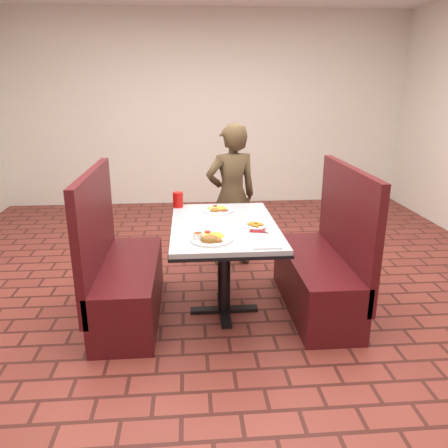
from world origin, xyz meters
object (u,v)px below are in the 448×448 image
at_px(dining_table, 224,236).
at_px(plantain_plate, 255,225).
at_px(diner_person, 231,197).
at_px(red_tumbler, 178,200).
at_px(booth_bench_right, 322,271).
at_px(near_dinner_plate, 210,236).
at_px(far_dinner_plate, 218,209).
at_px(booth_bench_left, 122,278).

relative_size(dining_table, plantain_plate, 6.84).
height_order(diner_person, plantain_plate, diner_person).
height_order(dining_table, red_tumbler, red_tumbler).
height_order(dining_table, booth_bench_right, booth_bench_right).
bearing_deg(near_dinner_plate, booth_bench_right, 21.78).
relative_size(diner_person, far_dinner_plate, 5.78).
height_order(far_dinner_plate, plantain_plate, far_dinner_plate).
xyz_separation_m(diner_person, plantain_plate, (0.07, -1.08, 0.05)).
xyz_separation_m(booth_bench_right, plantain_plate, (-0.57, -0.08, 0.43)).
distance_m(dining_table, diner_person, 1.01).
xyz_separation_m(dining_table, diner_person, (0.16, 1.00, 0.06)).
bearing_deg(near_dinner_plate, far_dinner_plate, 82.11).
bearing_deg(dining_table, near_dinner_plate, -108.48).
height_order(booth_bench_left, plantain_plate, booth_bench_left).
relative_size(booth_bench_left, diner_person, 0.84).
bearing_deg(far_dinner_plate, booth_bench_right, -23.30).
bearing_deg(booth_bench_left, red_tumbler, 49.82).
distance_m(diner_person, near_dinner_plate, 1.40).
bearing_deg(red_tumbler, far_dinner_plate, -26.13).
distance_m(dining_table, far_dinner_plate, 0.37).
xyz_separation_m(dining_table, far_dinner_plate, (-0.02, 0.35, 0.12)).
height_order(dining_table, diner_person, diner_person).
xyz_separation_m(booth_bench_left, booth_bench_right, (1.60, 0.00, 0.00)).
height_order(diner_person, near_dinner_plate, diner_person).
bearing_deg(near_dinner_plate, plantain_plate, 38.77).
height_order(booth_bench_left, far_dinner_plate, booth_bench_left).
relative_size(dining_table, booth_bench_left, 1.01).
bearing_deg(diner_person, far_dinner_plate, 59.22).
bearing_deg(booth_bench_right, near_dinner_plate, -158.22).
xyz_separation_m(booth_bench_left, plantain_plate, (1.03, -0.08, 0.43)).
bearing_deg(booth_bench_left, diner_person, 46.33).
bearing_deg(booth_bench_right, plantain_plate, -171.52).
bearing_deg(booth_bench_right, dining_table, 180.00).
xyz_separation_m(booth_bench_right, near_dinner_plate, (-0.92, -0.37, 0.45)).
height_order(diner_person, red_tumbler, diner_person).
distance_m(booth_bench_left, plantain_plate, 1.12).
bearing_deg(plantain_plate, red_tumbler, 134.33).
height_order(booth_bench_left, diner_person, diner_person).
bearing_deg(red_tumbler, plantain_plate, -45.67).
xyz_separation_m(near_dinner_plate, red_tumbler, (-0.24, 0.89, 0.03)).
bearing_deg(diner_person, near_dinner_plate, 63.16).
bearing_deg(dining_table, far_dinner_plate, 93.71).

